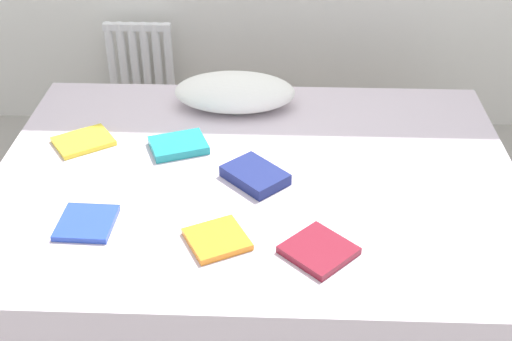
# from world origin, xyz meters

# --- Properties ---
(ground_plane) EXTENTS (8.00, 8.00, 0.00)m
(ground_plane) POSITION_xyz_m (0.00, 0.00, 0.00)
(ground_plane) COLOR #9E998E
(bed) EXTENTS (2.00, 1.50, 0.50)m
(bed) POSITION_xyz_m (0.00, 0.00, 0.25)
(bed) COLOR brown
(bed) RESTS_ON ground
(radiator) EXTENTS (0.35, 0.04, 0.53)m
(radiator) POSITION_xyz_m (-0.66, 1.20, 0.35)
(radiator) COLOR white
(radiator) RESTS_ON ground
(pillow) EXTENTS (0.52, 0.30, 0.15)m
(pillow) POSITION_xyz_m (-0.11, 0.52, 0.57)
(pillow) COLOR white
(pillow) RESTS_ON bed
(textbook_maroon) EXTENTS (0.27, 0.27, 0.02)m
(textbook_maroon) POSITION_xyz_m (0.22, -0.45, 0.51)
(textbook_maroon) COLOR maroon
(textbook_maroon) RESTS_ON bed
(textbook_yellow) EXTENTS (0.27, 0.26, 0.02)m
(textbook_yellow) POSITION_xyz_m (-0.70, 0.19, 0.51)
(textbook_yellow) COLOR yellow
(textbook_yellow) RESTS_ON bed
(textbook_blue) EXTENTS (0.19, 0.20, 0.02)m
(textbook_blue) POSITION_xyz_m (-0.55, -0.33, 0.51)
(textbook_blue) COLOR #2847B7
(textbook_blue) RESTS_ON bed
(textbook_navy) EXTENTS (0.27, 0.27, 0.04)m
(textbook_navy) POSITION_xyz_m (0.00, -0.04, 0.52)
(textbook_navy) COLOR navy
(textbook_navy) RESTS_ON bed
(textbook_teal) EXTENTS (0.26, 0.23, 0.03)m
(textbook_teal) POSITION_xyz_m (-0.31, 0.16, 0.52)
(textbook_teal) COLOR teal
(textbook_teal) RESTS_ON bed
(textbook_orange) EXTENTS (0.24, 0.24, 0.02)m
(textbook_orange) POSITION_xyz_m (-0.11, -0.40, 0.51)
(textbook_orange) COLOR orange
(textbook_orange) RESTS_ON bed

